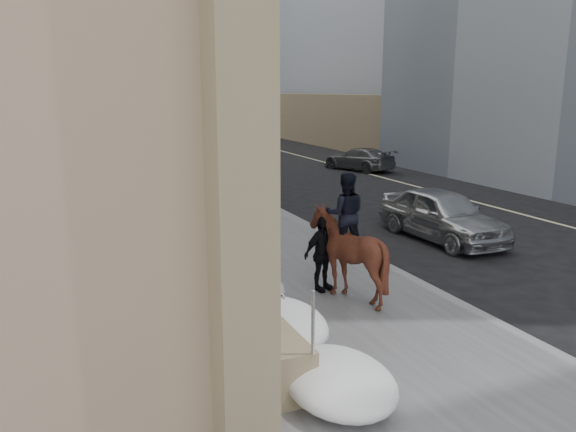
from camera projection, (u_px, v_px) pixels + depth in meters
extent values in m
plane|color=black|center=(355.00, 335.00, 10.19)|extent=(140.00, 140.00, 0.00)
cube|color=#4C4C4E|center=(211.00, 218.00, 19.17)|extent=(5.00, 80.00, 0.12)
cube|color=slate|center=(282.00, 212.00, 20.16)|extent=(0.24, 80.00, 0.12)
cube|color=#BFB78C|center=(458.00, 197.00, 23.14)|extent=(0.15, 70.00, 0.01)
cube|color=#867857|center=(111.00, 172.00, 27.23)|extent=(1.10, 44.00, 0.90)
cylinder|color=silver|center=(120.00, 153.00, 27.20)|extent=(0.06, 42.00, 0.06)
cube|color=black|center=(111.00, 100.00, 19.98)|extent=(0.20, 2.20, 4.50)
cube|color=#867857|center=(553.00, 144.00, 24.59)|extent=(2.00, 80.00, 4.00)
cube|color=slate|center=(124.00, 1.00, 62.57)|extent=(30.00, 12.00, 28.00)
cube|color=gray|center=(32.00, 43.00, 70.48)|extent=(24.00, 12.00, 20.00)
cylinder|color=#2D2D30|center=(251.00, 98.00, 22.99)|extent=(0.18, 0.18, 8.00)
cylinder|color=#2D2D30|center=(162.00, 94.00, 40.98)|extent=(0.18, 0.18, 8.00)
cube|color=#2D2D30|center=(147.00, 38.00, 39.82)|extent=(1.60, 0.15, 0.12)
cylinder|color=#2D2D30|center=(137.00, 40.00, 39.59)|extent=(0.24, 0.24, 0.30)
cylinder|color=#2D2D30|center=(205.00, 115.00, 30.45)|extent=(0.20, 0.20, 6.00)
cylinder|color=#2D2D30|center=(165.00, 61.00, 29.07)|extent=(4.00, 0.16, 0.16)
imported|color=black|center=(136.00, 70.00, 28.62)|extent=(0.18, 0.22, 1.10)
ellipsoid|color=white|center=(281.00, 324.00, 9.54)|extent=(1.50, 2.10, 0.68)
ellipsoid|color=white|center=(219.00, 259.00, 13.15)|extent=(1.60, 2.20, 0.72)
ellipsoid|color=white|center=(179.00, 224.00, 16.72)|extent=(1.40, 2.00, 0.64)
ellipsoid|color=white|center=(160.00, 198.00, 20.36)|extent=(1.70, 2.30, 0.76)
ellipsoid|color=white|center=(140.00, 183.00, 23.93)|extent=(1.50, 2.10, 0.66)
imported|color=#452214|center=(220.00, 229.00, 13.47)|extent=(1.74, 2.53, 1.95)
imported|color=black|center=(218.00, 195.00, 13.43)|extent=(0.73, 0.59, 1.72)
imported|color=#3D1B11|center=(347.00, 254.00, 11.54)|extent=(2.05, 2.15, 1.87)
imported|color=black|center=(345.00, 214.00, 11.50)|extent=(1.03, 0.93, 1.73)
imported|color=black|center=(322.00, 254.00, 11.98)|extent=(1.03, 0.65, 1.63)
imported|color=#A9ADB1|center=(442.00, 214.00, 16.52)|extent=(1.93, 4.54, 1.53)
imported|color=#54575B|center=(359.00, 159.00, 30.86)|extent=(3.03, 4.58, 1.23)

